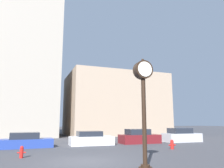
# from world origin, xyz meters

# --- Properties ---
(ground_plane) EXTENTS (200.00, 200.00, 0.00)m
(ground_plane) POSITION_xyz_m (0.00, 0.00, 0.00)
(ground_plane) COLOR #424247
(building_tall_tower) EXTENTS (11.51, 12.00, 41.27)m
(building_tall_tower) POSITION_xyz_m (-4.91, 24.00, 20.64)
(building_tall_tower) COLOR #ADA393
(building_tall_tower) RESTS_ON ground_plane
(building_storefront_row) EXTENTS (15.94, 12.00, 10.08)m
(building_storefront_row) POSITION_xyz_m (10.81, 24.00, 5.04)
(building_storefront_row) COLOR tan
(building_storefront_row) RESTS_ON ground_plane
(street_clock) EXTENTS (0.86, 0.59, 4.99)m
(street_clock) POSITION_xyz_m (1.99, -2.93, 3.30)
(street_clock) COLOR black
(street_clock) RESTS_ON ground_plane
(car_blue) EXTENTS (4.12, 1.99, 1.22)m
(car_blue) POSITION_xyz_m (-3.01, 7.86, 0.51)
(car_blue) COLOR #28429E
(car_blue) RESTS_ON ground_plane
(car_white) EXTENTS (3.95, 1.89, 1.25)m
(car_white) POSITION_xyz_m (2.48, 8.06, 0.53)
(car_white) COLOR silver
(car_white) RESTS_ON ground_plane
(car_maroon) EXTENTS (3.92, 1.81, 1.39)m
(car_maroon) POSITION_xyz_m (7.37, 8.02, 0.59)
(car_maroon) COLOR maroon
(car_maroon) RESTS_ON ground_plane
(car_silver) EXTENTS (3.92, 1.92, 1.43)m
(car_silver) POSITION_xyz_m (12.38, 8.02, 0.61)
(car_silver) COLOR #BCBCC1
(car_silver) RESTS_ON ground_plane
(fire_hydrant_near) EXTENTS (0.60, 0.26, 0.71)m
(fire_hydrant_near) POSITION_xyz_m (7.59, 2.96, 0.36)
(fire_hydrant_near) COLOR red
(fire_hydrant_near) RESTS_ON ground_plane
(fire_hydrant_far) EXTENTS (0.47, 0.20, 0.68)m
(fire_hydrant_far) POSITION_xyz_m (-3.17, 2.36, 0.35)
(fire_hydrant_far) COLOR red
(fire_hydrant_far) RESTS_ON ground_plane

